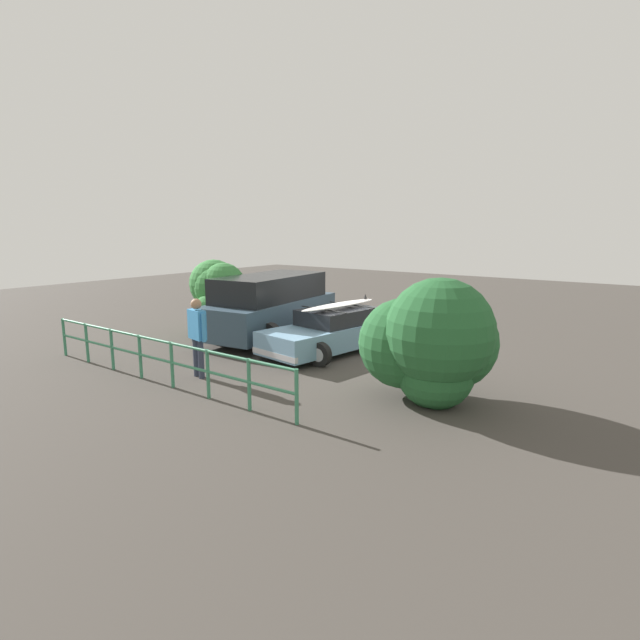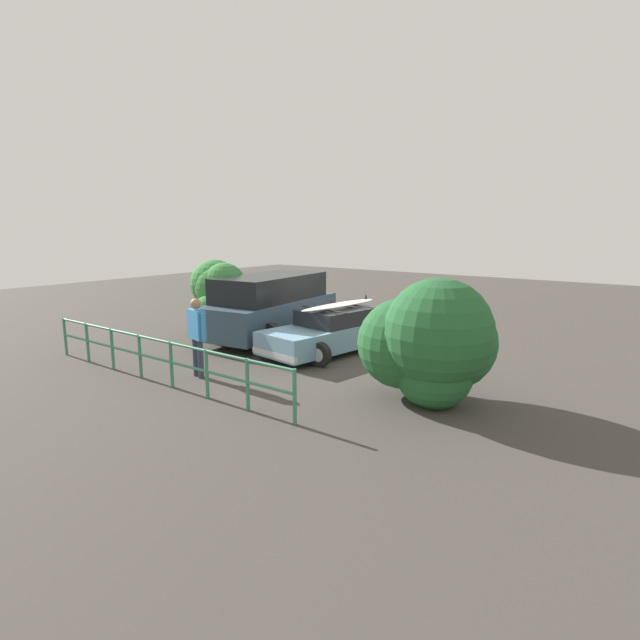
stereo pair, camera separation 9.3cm
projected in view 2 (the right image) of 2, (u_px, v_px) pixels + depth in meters
ground_plane at (345, 346)px, 14.12m from camera, size 44.00×44.00×0.02m
sedan_car at (334, 331)px, 13.39m from camera, size 2.54×4.41×1.44m
suv_car at (271, 306)px, 14.92m from camera, size 3.04×5.02×1.91m
person_bystander at (197, 330)px, 10.98m from camera, size 0.68×0.30×1.77m
railing_fence at (155, 354)px, 10.67m from camera, size 7.86×0.08×0.98m
bush_near_left at (432, 347)px, 9.36m from camera, size 2.67×2.26×2.48m
bush_near_right at (221, 293)px, 15.42m from camera, size 2.12×2.26×2.32m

